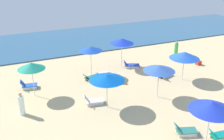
{
  "coord_description": "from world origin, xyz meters",
  "views": [
    {
      "loc": [
        -5.94,
        -6.32,
        9.38
      ],
      "look_at": [
        1.91,
        11.69,
        1.09
      ],
      "focal_mm": 42.75,
      "sensor_mm": 36.0,
      "label": 1
    }
  ],
  "objects": [
    {
      "name": "beach_ball_0",
      "position": [
        2.61,
        11.14,
        0.19
      ],
      "size": [
        0.38,
        0.38,
        0.38
      ],
      "primitive_type": "sphere",
      "color": "yellow",
      "rests_on": "ground_plane"
    },
    {
      "name": "umbrella_2",
      "position": [
        0.06,
        8.25,
        2.21
      ],
      "size": [
        2.37,
        2.37,
        2.41
      ],
      "color": "silver",
      "rests_on": "ground_plane"
    },
    {
      "name": "umbrella_0",
      "position": [
        3.57,
        2.59,
        2.3
      ],
      "size": [
        2.36,
        2.36,
        2.55
      ],
      "color": "silver",
      "rests_on": "ground_plane"
    },
    {
      "name": "ocean",
      "position": [
        0.0,
        24.53,
        0.06
      ],
      "size": [
        60.0,
        10.94,
        0.12
      ],
      "primitive_type": "cube",
      "color": "#2F5B80",
      "rests_on": "ground_plane"
    },
    {
      "name": "lounge_chair_2_0",
      "position": [
        -0.69,
        9.01,
        0.27
      ],
      "size": [
        1.49,
        0.83,
        0.74
      ],
      "rotation": [
        0.0,
        0.0,
        1.41
      ],
      "color": "silver",
      "rests_on": "ground_plane"
    },
    {
      "name": "lounge_chair_4_0",
      "position": [
        6.37,
        10.88,
        0.25
      ],
      "size": [
        1.6,
        1.09,
        0.72
      ],
      "rotation": [
        0.0,
        0.0,
        1.94
      ],
      "color": "silver",
      "rests_on": "ground_plane"
    },
    {
      "name": "lounge_chair_0_0",
      "position": [
        4.47,
        2.52,
        0.26
      ],
      "size": [
        1.32,
        0.7,
        0.67
      ],
      "rotation": [
        0.0,
        0.0,
        1.46
      ],
      "color": "silver",
      "rests_on": "ground_plane"
    },
    {
      "name": "lounge_chair_0_1",
      "position": [
        2.96,
        3.64,
        0.26
      ],
      "size": [
        1.44,
        1.01,
        0.68
      ],
      "rotation": [
        0.0,
        0.0,
        1.24
      ],
      "color": "silver",
      "rests_on": "ground_plane"
    },
    {
      "name": "cooler_box_1",
      "position": [
        10.99,
        11.98,
        0.2
      ],
      "size": [
        0.4,
        0.45,
        0.4
      ],
      "primitive_type": "cube",
      "rotation": [
        0.0,
        0.0,
        4.72
      ],
      "color": "red",
      "rests_on": "ground_plane"
    },
    {
      "name": "lounge_chair_7_0",
      "position": [
        4.81,
        13.93,
        0.24
      ],
      "size": [
        1.59,
        1.15,
        0.63
      ],
      "rotation": [
        0.0,
        0.0,
        1.19
      ],
      "color": "silver",
      "rests_on": "ground_plane"
    },
    {
      "name": "umbrella_5",
      "position": [
        -4.21,
        11.87,
        2.37
      ],
      "size": [
        1.95,
        1.95,
        2.61
      ],
      "color": "silver",
      "rests_on": "ground_plane"
    },
    {
      "name": "umbrella_1",
      "position": [
        3.96,
        8.13,
        2.26
      ],
      "size": [
        2.25,
        2.25,
        2.47
      ],
      "color": "silver",
      "rests_on": "ground_plane"
    },
    {
      "name": "beachgoer_2",
      "position": [
        -5.33,
        9.6,
        0.72
      ],
      "size": [
        0.4,
        0.4,
        1.56
      ],
      "rotation": [
        0.0,
        0.0,
        4.62
      ],
      "color": "white",
      "rests_on": "ground_plane"
    },
    {
      "name": "umbrella_3",
      "position": [
        0.87,
        13.74,
        2.39
      ],
      "size": [
        1.95,
        1.95,
        2.59
      ],
      "color": "silver",
      "rests_on": "ground_plane"
    },
    {
      "name": "umbrella_7",
      "position": [
        4.1,
        14.46,
        2.48
      ],
      "size": [
        2.17,
        2.17,
        2.72
      ],
      "color": "silver",
      "rests_on": "ground_plane"
    },
    {
      "name": "lounge_chair_3_1",
      "position": [
        1.58,
        13.06,
        0.26
      ],
      "size": [
        1.47,
        0.86,
        0.66
      ],
      "rotation": [
        0.0,
        0.0,
        1.76
      ],
      "color": "silver",
      "rests_on": "ground_plane"
    },
    {
      "name": "lounge_chair_3_0",
      "position": [
        0.56,
        12.76,
        0.26
      ],
      "size": [
        1.63,
        0.96,
        0.67
      ],
      "rotation": [
        0.0,
        0.0,
        1.85
      ],
      "color": "silver",
      "rests_on": "ground_plane"
    },
    {
      "name": "umbrella_4",
      "position": [
        7.5,
        9.87,
        2.15
      ],
      "size": [
        2.43,
        2.43,
        2.43
      ],
      "color": "silver",
      "rests_on": "ground_plane"
    },
    {
      "name": "beachgoer_1",
      "position": [
        10.27,
        14.61,
        0.77
      ],
      "size": [
        0.51,
        0.51,
        1.67
      ],
      "rotation": [
        0.0,
        0.0,
        5.84
      ],
      "color": "green",
      "rests_on": "ground_plane"
    },
    {
      "name": "lounge_chair_5_0",
      "position": [
        -4.48,
        13.27,
        0.27
      ],
      "size": [
        1.33,
        0.83,
        0.71
      ],
      "rotation": [
        0.0,
        0.0,
        1.42
      ],
      "color": "silver",
      "rests_on": "ground_plane"
    }
  ]
}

